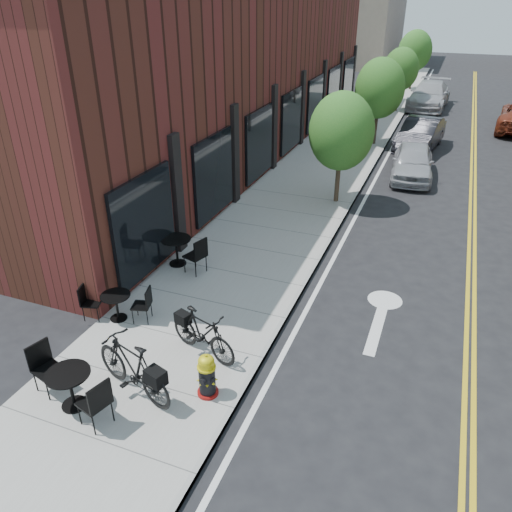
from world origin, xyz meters
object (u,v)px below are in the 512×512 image
at_px(bicycle_right, 203,334).
at_px(bicycle_left, 133,367).
at_px(bistro_set_b, 116,303).
at_px(parked_car_a, 413,162).
at_px(fire_hydrant, 207,376).
at_px(bistro_set_a, 70,385).
at_px(parked_car_c, 429,95).
at_px(bistro_set_c, 177,247).
at_px(parked_car_b, 420,134).

bearing_deg(bicycle_right, bicycle_left, 172.74).
xyz_separation_m(bistro_set_b, parked_car_a, (5.20, 12.79, 0.13)).
height_order(fire_hydrant, bistro_set_a, bistro_set_a).
xyz_separation_m(bicycle_right, parked_car_c, (2.35, 27.41, 0.16)).
bearing_deg(bicycle_left, bistro_set_b, -120.15).
relative_size(bistro_set_c, parked_car_a, 0.49).
distance_m(fire_hydrant, bicycle_right, 1.17).
xyz_separation_m(bistro_set_b, bistro_set_c, (-0.00, 2.78, 0.09)).
distance_m(bistro_set_c, parked_car_c, 24.68).
bearing_deg(bistro_set_b, bistro_set_c, 74.02).
bearing_deg(bistro_set_b, fire_hydrant, -41.42).
height_order(bicycle_left, parked_car_c, parked_car_c).
height_order(bicycle_right, parked_car_c, parked_car_c).
relative_size(fire_hydrant, parked_car_c, 0.17).
distance_m(bicycle_right, bistro_set_a, 2.67).
height_order(bicycle_left, bistro_set_a, bicycle_left).
bearing_deg(bicycle_right, bistro_set_c, 55.09).
bearing_deg(fire_hydrant, bistro_set_a, -132.27).
bearing_deg(bistro_set_a, bicycle_right, 70.24).
height_order(fire_hydrant, bistro_set_b, fire_hydrant).
bearing_deg(bicycle_left, bicycle_right, 172.29).
bearing_deg(bistro_set_c, parked_car_c, 95.92).
xyz_separation_m(bistro_set_b, parked_car_c, (4.75, 27.00, 0.26)).
xyz_separation_m(fire_hydrant, bistro_set_c, (-2.99, 4.20, 0.08)).
xyz_separation_m(parked_car_b, parked_car_c, (-0.35, 9.91, 0.08)).
height_order(bicycle_right, parked_car_a, parked_car_a).
bearing_deg(parked_car_b, parked_car_c, 99.73).
bearing_deg(parked_car_c, bistro_set_b, -96.70).
height_order(fire_hydrant, bistro_set_c, bistro_set_c).
xyz_separation_m(bicycle_left, parked_car_a, (3.50, 14.67, -0.05)).
xyz_separation_m(bicycle_left, bistro_set_a, (-0.86, -0.70, -0.10)).
distance_m(fire_hydrant, parked_car_a, 14.38).
bearing_deg(parked_car_c, bicycle_left, -92.74).
distance_m(bistro_set_a, parked_car_b, 20.13).
bearing_deg(parked_car_a, fire_hydrant, -103.12).
xyz_separation_m(bicycle_right, bistro_set_a, (-1.56, -2.17, -0.02)).
height_order(bistro_set_a, bistro_set_b, bistro_set_a).
distance_m(parked_car_a, parked_car_b, 4.30).
distance_m(bistro_set_b, parked_car_a, 13.81).
relative_size(fire_hydrant, bistro_set_a, 0.49).
relative_size(bicycle_right, bistro_set_a, 0.92).
bearing_deg(parked_car_b, bistro_set_b, -98.92).
height_order(bicycle_right, bistro_set_b, bicycle_right).
bearing_deg(bistro_set_a, parked_car_c, 98.39).
distance_m(fire_hydrant, bicycle_left, 1.37).
bearing_deg(bistro_set_a, parked_car_b, 93.70).
height_order(fire_hydrant, parked_car_a, parked_car_a).
xyz_separation_m(parked_car_a, parked_car_c, (-0.45, 14.21, 0.13)).
distance_m(bicycle_left, parked_car_c, 29.04).
relative_size(bistro_set_b, parked_car_b, 0.36).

